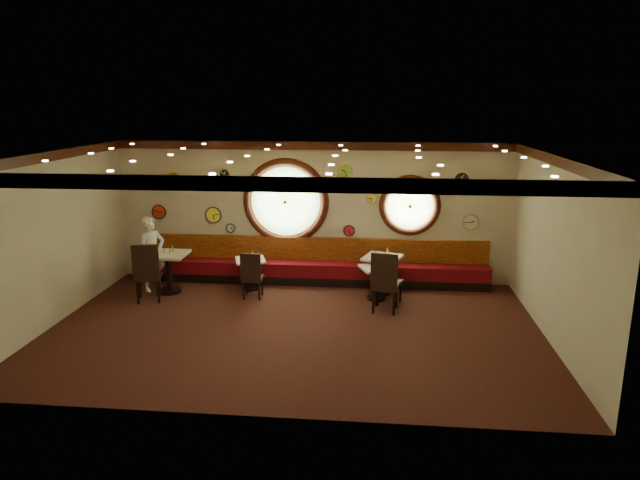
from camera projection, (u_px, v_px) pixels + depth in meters
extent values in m
cube|color=#331111|center=(294.00, 329.00, 10.48)|extent=(9.00, 6.00, 0.00)
cube|color=gold|center=(292.00, 154.00, 9.71)|extent=(9.00, 6.00, 0.02)
cube|color=beige|center=(312.00, 212.00, 12.99)|extent=(9.00, 0.02, 3.20)
cube|color=beige|center=(259.00, 303.00, 7.20)|extent=(9.00, 0.02, 3.20)
cube|color=beige|center=(52.00, 239.00, 10.52)|extent=(0.02, 6.00, 3.20)
cube|color=beige|center=(556.00, 251.00, 9.67)|extent=(0.02, 6.00, 3.20)
cube|color=#37140A|center=(312.00, 146.00, 12.58)|extent=(9.00, 0.10, 0.18)
cube|color=#37140A|center=(257.00, 184.00, 6.88)|extent=(9.00, 0.10, 0.18)
cube|color=#37140A|center=(45.00, 157.00, 10.16)|extent=(0.10, 6.00, 0.18)
cube|color=#37140A|center=(562.00, 162.00, 9.31)|extent=(0.10, 6.00, 0.18)
cube|color=black|center=(311.00, 279.00, 13.08)|extent=(8.00, 0.55, 0.20)
cube|color=#5C0711|center=(311.00, 268.00, 13.02)|extent=(8.00, 0.55, 0.30)
cube|color=#660D08|center=(312.00, 249.00, 13.14)|extent=(8.00, 0.10, 0.55)
cylinder|color=#90BB70|center=(286.00, 201.00, 12.99)|extent=(1.66, 0.02, 1.66)
torus|color=#37140A|center=(286.00, 201.00, 12.97)|extent=(1.98, 0.18, 1.98)
torus|color=yellow|center=(286.00, 201.00, 12.94)|extent=(1.61, 0.03, 1.61)
cylinder|color=#90BB70|center=(410.00, 205.00, 12.73)|extent=(1.10, 0.02, 1.10)
torus|color=#37140A|center=(410.00, 206.00, 12.72)|extent=(1.38, 0.18, 1.38)
torus|color=yellow|center=(410.00, 206.00, 12.69)|extent=(1.09, 0.03, 1.09)
cylinder|color=#82B739|center=(345.00, 171.00, 12.66)|extent=(0.30, 0.03, 0.30)
cylinder|color=#FEED38|center=(213.00, 215.00, 13.20)|extent=(0.36, 0.03, 0.36)
cylinder|color=black|center=(462.00, 180.00, 12.45)|extent=(0.28, 0.03, 0.28)
cylinder|color=black|center=(224.00, 174.00, 12.94)|extent=(0.24, 0.03, 0.24)
cylinder|color=#F8FF54|center=(372.00, 198.00, 12.74)|extent=(0.22, 0.03, 0.22)
cylinder|color=silver|center=(471.00, 222.00, 12.65)|extent=(0.34, 0.03, 0.34)
cylinder|color=red|center=(159.00, 212.00, 13.31)|extent=(0.32, 0.03, 0.32)
cylinder|color=red|center=(349.00, 231.00, 12.97)|extent=(0.24, 0.03, 0.24)
cylinder|color=#91B123|center=(174.00, 178.00, 13.08)|extent=(0.26, 0.03, 0.26)
cylinder|color=white|center=(231.00, 228.00, 13.23)|extent=(0.20, 0.03, 0.20)
cylinder|color=black|center=(170.00, 290.00, 12.48)|extent=(0.50, 0.50, 0.07)
cylinder|color=black|center=(169.00, 273.00, 12.39)|extent=(0.14, 0.14, 0.80)
cube|color=white|center=(168.00, 254.00, 12.28)|extent=(0.81, 0.81, 0.06)
cylinder|color=black|center=(251.00, 288.00, 12.70)|extent=(0.39, 0.39, 0.05)
cylinder|color=black|center=(251.00, 274.00, 12.62)|extent=(0.11, 0.11, 0.63)
cube|color=white|center=(250.00, 260.00, 12.54)|extent=(0.78, 0.78, 0.04)
cylinder|color=black|center=(376.00, 298.00, 12.05)|extent=(0.40, 0.40, 0.05)
cylinder|color=black|center=(376.00, 283.00, 11.97)|extent=(0.11, 0.11, 0.64)
cube|color=white|center=(377.00, 268.00, 11.89)|extent=(0.81, 0.81, 0.05)
cylinder|color=black|center=(382.00, 291.00, 12.44)|extent=(0.47, 0.47, 0.06)
cylinder|color=black|center=(382.00, 275.00, 12.35)|extent=(0.13, 0.13, 0.75)
cube|color=white|center=(382.00, 258.00, 12.25)|extent=(0.95, 0.95, 0.05)
cube|color=black|center=(148.00, 276.00, 11.86)|extent=(0.65, 0.65, 0.09)
cube|color=black|center=(146.00, 261.00, 11.54)|extent=(0.52, 0.22, 0.69)
cube|color=black|center=(253.00, 278.00, 12.06)|extent=(0.43, 0.43, 0.07)
cube|color=black|center=(250.00, 267.00, 11.80)|extent=(0.42, 0.06, 0.55)
cube|color=black|center=(385.00, 286.00, 11.27)|extent=(0.59, 0.59, 0.09)
cube|color=black|center=(384.00, 271.00, 10.96)|extent=(0.52, 0.15, 0.68)
cube|color=black|center=(390.00, 283.00, 11.68)|extent=(0.59, 0.59, 0.08)
cube|color=black|center=(387.00, 269.00, 11.43)|extent=(0.45, 0.22, 0.59)
cylinder|color=#BABABE|center=(164.00, 251.00, 12.28)|extent=(0.04, 0.04, 0.10)
cylinder|color=silver|center=(248.00, 257.00, 12.57)|extent=(0.03, 0.03, 0.09)
cylinder|color=silver|center=(374.00, 264.00, 11.90)|extent=(0.04, 0.04, 0.10)
cylinder|color=#BCBCC0|center=(376.00, 253.00, 12.36)|extent=(0.04, 0.04, 0.11)
cylinder|color=silver|center=(170.00, 252.00, 12.22)|extent=(0.03, 0.03, 0.09)
cylinder|color=silver|center=(251.00, 257.00, 12.52)|extent=(0.03, 0.03, 0.09)
cylinder|color=silver|center=(377.00, 266.00, 11.85)|extent=(0.03, 0.03, 0.09)
cylinder|color=silver|center=(385.00, 255.00, 12.16)|extent=(0.04, 0.04, 0.10)
cylinder|color=gold|center=(173.00, 249.00, 12.38)|extent=(0.04, 0.04, 0.14)
cylinder|color=gold|center=(253.00, 255.00, 12.59)|extent=(0.05, 0.05, 0.16)
cylinder|color=gold|center=(379.00, 262.00, 11.94)|extent=(0.06, 0.06, 0.18)
cylinder|color=gold|center=(388.00, 252.00, 12.28)|extent=(0.06, 0.06, 0.18)
imported|color=white|center=(152.00, 254.00, 12.44)|extent=(0.68, 0.72, 1.65)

